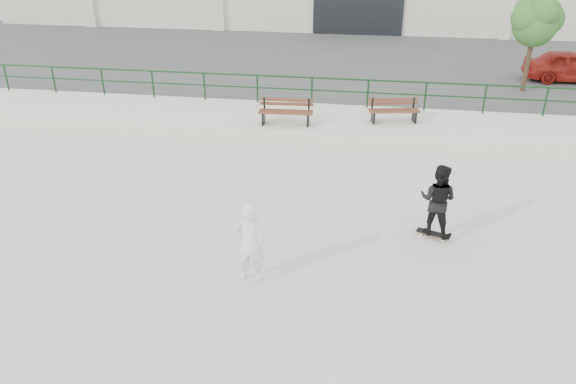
% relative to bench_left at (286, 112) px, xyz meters
% --- Properties ---
extents(ground, '(120.00, 120.00, 0.00)m').
position_rel_bench_left_xyz_m(ground, '(1.60, -8.68, -0.90)').
color(ground, '#BAB4AA').
rests_on(ground, ground).
extents(ledge, '(30.00, 3.00, 0.50)m').
position_rel_bench_left_xyz_m(ledge, '(1.60, 0.82, -0.65)').
color(ledge, beige).
rests_on(ledge, ground).
extents(parking_strip, '(60.00, 14.00, 0.50)m').
position_rel_bench_left_xyz_m(parking_strip, '(1.60, 9.32, -0.65)').
color(parking_strip, '#3E3E3E').
rests_on(parking_strip, ground).
extents(railing, '(28.00, 0.06, 1.03)m').
position_rel_bench_left_xyz_m(railing, '(1.60, 2.12, 0.34)').
color(railing, '#143719').
rests_on(railing, ledge).
extents(bench_left, '(1.80, 0.61, 0.82)m').
position_rel_bench_left_xyz_m(bench_left, '(0.00, 0.00, 0.00)').
color(bench_left, brown).
rests_on(bench_left, ledge).
extents(bench_right, '(1.73, 0.82, 0.77)m').
position_rel_bench_left_xyz_m(bench_right, '(3.50, 0.76, -0.02)').
color(bench_right, brown).
rests_on(bench_right, ledge).
extents(tree, '(2.02, 1.79, 3.59)m').
position_rel_bench_left_xyz_m(tree, '(8.58, 5.20, 2.29)').
color(tree, '#4A3925').
rests_on(tree, parking_strip).
extents(red_car, '(3.70, 1.52, 1.26)m').
position_rel_bench_left_xyz_m(red_car, '(10.72, 6.91, 0.22)').
color(red_car, maroon).
rests_on(red_car, parking_strip).
extents(skateboard, '(0.80, 0.45, 0.09)m').
position_rel_bench_left_xyz_m(skateboard, '(4.42, -5.76, -0.83)').
color(skateboard, black).
rests_on(skateboard, ground).
extents(standing_skater, '(1.02, 0.92, 1.73)m').
position_rel_bench_left_xyz_m(standing_skater, '(4.42, -5.76, 0.06)').
color(standing_skater, black).
rests_on(standing_skater, skateboard).
extents(seated_skater, '(0.65, 0.44, 1.76)m').
position_rel_bench_left_xyz_m(seated_skater, '(0.57, -8.08, -0.03)').
color(seated_skater, white).
rests_on(seated_skater, ground).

